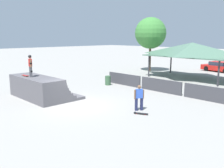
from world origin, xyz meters
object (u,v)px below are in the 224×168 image
Objects in this scene: skateboard_on_deck at (25,75)px; bystander_walking at (139,96)px; skateboard_on_ground at (140,113)px; tree_beside_pavilion at (151,33)px; parked_car_red at (219,67)px; trash_bin at (108,80)px; skater_on_deck at (30,64)px.

bystander_walking is at bearing 20.95° from skateboard_on_deck.
skateboard_on_ground is (0.57, -0.53, -0.81)m from bystander_walking.
bystander_walking is at bearing -54.35° from tree_beside_pavilion.
tree_beside_pavilion is 9.76m from parked_car_red.
tree_beside_pavilion is at bearing -113.58° from bystander_walking.
bystander_walking is 18.26m from tree_beside_pavilion.
skateboard_on_ground is at bearing -68.16° from parked_car_red.
parked_car_red is (-4.40, 20.88, 0.54)m from skateboard_on_ground.
trash_bin is at bearing -57.31° from skateboard_on_ground.
trash_bin is at bearing -89.03° from bystander_walking.
parked_car_red reaches higher than trash_bin.
bystander_walking reaches higher than parked_car_red.
bystander_walking reaches higher than trash_bin.
trash_bin is at bearing 82.32° from skateboard_on_deck.
skater_on_deck is at bearing -7.25° from skateboard_on_ground.
skateboard_on_deck is at bearing -94.69° from trash_bin.
trash_bin reaches higher than skateboard_on_ground.
skateboard_on_ground is (7.92, 2.75, -2.43)m from skater_on_deck.
skateboard_on_deck is 0.51× the size of bystander_walking.
skateboard_on_deck is 0.12× the size of tree_beside_pavilion.
skater_on_deck is 8.21m from bystander_walking.
tree_beside_pavilion is 1.47× the size of parked_car_red.
skateboard_on_deck reaches higher than bystander_walking.
bystander_walking is 8.32m from trash_bin.
bystander_walking is 0.23× the size of tree_beside_pavilion.
tree_beside_pavilion is (-3.04, 17.77, 2.33)m from skater_on_deck.
skater_on_deck is 0.23× the size of tree_beside_pavilion.
tree_beside_pavilion is (-2.55, 17.96, 3.18)m from skateboard_on_deck.
skateboard_on_deck is at bearing -81.91° from tree_beside_pavilion.
skateboard_on_deck is 9.05m from skateboard_on_ground.
skater_on_deck is 8.73m from skateboard_on_ground.
parked_car_red is at bearing -104.50° from skateboard_on_ground.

